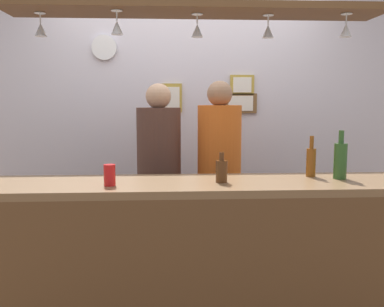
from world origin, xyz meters
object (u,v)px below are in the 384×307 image
object	(u,v)px
bottle_champagne_green	(340,160)
person_middle_brown_shirt	(159,169)
bottle_beer_amber_tall	(311,161)
picture_frame_crest	(172,98)
bottle_beer_brown_stubby	(222,171)
wall_clock	(104,47)
picture_frame_upper_small	(242,85)
picture_frame_lower_pair	(241,103)
drink_can	(110,175)
person_right_orange_shirt	(219,166)

from	to	relation	value
bottle_champagne_green	person_middle_brown_shirt	bearing A→B (deg)	147.06
bottle_beer_amber_tall	picture_frame_crest	bearing A→B (deg)	124.30
bottle_beer_amber_tall	person_middle_brown_shirt	bearing A→B (deg)	146.50
bottle_beer_brown_stubby	picture_frame_crest	xyz separation A→B (m)	(-0.28, 1.44, 0.44)
bottle_beer_amber_tall	wall_clock	distance (m)	2.12
bottle_beer_amber_tall	bottle_champagne_green	distance (m)	0.18
bottle_beer_amber_tall	picture_frame_upper_small	world-z (taller)	picture_frame_upper_small
picture_frame_crest	bottle_beer_amber_tall	bearing A→B (deg)	-55.70
bottle_beer_amber_tall	picture_frame_lower_pair	world-z (taller)	picture_frame_lower_pair
picture_frame_upper_small	bottle_beer_brown_stubby	bearing A→B (deg)	-104.34
bottle_beer_amber_tall	drink_can	world-z (taller)	bottle_beer_amber_tall
wall_clock	person_middle_brown_shirt	bearing A→B (deg)	-51.73
drink_can	picture_frame_crest	distance (m)	1.61
bottle_beer_amber_tall	bottle_champagne_green	world-z (taller)	bottle_champagne_green
person_middle_brown_shirt	person_right_orange_shirt	distance (m)	0.47
bottle_champagne_green	picture_frame_lower_pair	world-z (taller)	picture_frame_lower_pair
person_right_orange_shirt	bottle_beer_amber_tall	world-z (taller)	person_right_orange_shirt
bottle_beer_brown_stubby	picture_frame_lower_pair	distance (m)	1.53
drink_can	wall_clock	world-z (taller)	wall_clock
bottle_beer_amber_tall	picture_frame_upper_small	size ratio (longest dim) A/B	1.18
person_middle_brown_shirt	bottle_beer_amber_tall	bearing A→B (deg)	-33.50
bottle_beer_amber_tall	bottle_beer_brown_stubby	world-z (taller)	bottle_beer_amber_tall
bottle_champagne_green	bottle_beer_brown_stubby	world-z (taller)	bottle_champagne_green
person_middle_brown_shirt	bottle_beer_brown_stubby	distance (m)	0.91
bottle_champagne_green	picture_frame_crest	world-z (taller)	picture_frame_crest
picture_frame_crest	drink_can	bearing A→B (deg)	-103.89
picture_frame_upper_small	wall_clock	distance (m)	1.28
picture_frame_crest	picture_frame_lower_pair	bearing A→B (deg)	0.00
bottle_champagne_green	picture_frame_lower_pair	bearing A→B (deg)	106.09
person_middle_brown_shirt	bottle_champagne_green	size ratio (longest dim) A/B	5.51
person_middle_brown_shirt	picture_frame_lower_pair	size ratio (longest dim) A/B	5.51
drink_can	picture_frame_upper_small	size ratio (longest dim) A/B	0.55
picture_frame_upper_small	wall_clock	xyz separation A→B (m)	(-1.24, -0.01, 0.33)
person_right_orange_shirt	picture_frame_lower_pair	distance (m)	0.84
picture_frame_upper_small	bottle_beer_amber_tall	bearing A→B (deg)	-79.94
picture_frame_crest	picture_frame_lower_pair	size ratio (longest dim) A/B	0.87
drink_can	picture_frame_crest	size ratio (longest dim) A/B	0.47
drink_can	wall_clock	distance (m)	1.75
person_right_orange_shirt	picture_frame_crest	xyz separation A→B (m)	(-0.36, 0.63, 0.54)
picture_frame_lower_pair	person_middle_brown_shirt	bearing A→B (deg)	-139.80
bottle_beer_amber_tall	bottle_beer_brown_stubby	bearing A→B (deg)	-164.61
picture_frame_upper_small	wall_clock	world-z (taller)	wall_clock
bottle_champagne_green	wall_clock	bearing A→B (deg)	140.15
person_right_orange_shirt	picture_frame_crest	world-z (taller)	picture_frame_crest
bottle_beer_brown_stubby	wall_clock	xyz separation A→B (m)	(-0.87, 1.43, 0.88)
bottle_beer_amber_tall	bottle_champagne_green	xyz separation A→B (m)	(0.15, -0.09, 0.02)
bottle_beer_brown_stubby	bottle_beer_amber_tall	bearing A→B (deg)	15.39
bottle_beer_brown_stubby	wall_clock	bearing A→B (deg)	121.42
person_middle_brown_shirt	picture_frame_crest	size ratio (longest dim) A/B	6.36
bottle_beer_amber_tall	picture_frame_lower_pair	distance (m)	1.34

